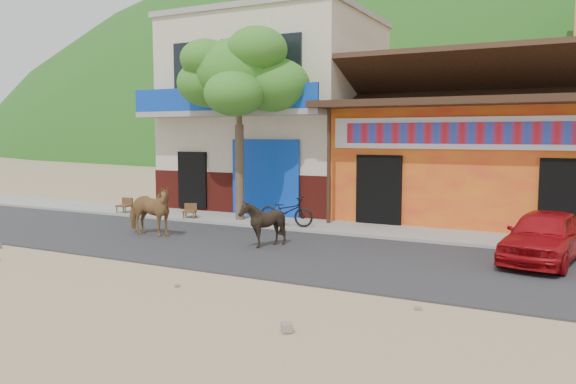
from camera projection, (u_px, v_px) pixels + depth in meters
name	position (u px, v px, depth m)	size (l,w,h in m)	color
ground	(284.00, 283.00, 10.65)	(120.00, 120.00, 0.00)	#9E825B
road	(334.00, 257.00, 12.87)	(60.00, 5.00, 0.04)	#28282B
sidewalk	(381.00, 232.00, 15.96)	(60.00, 2.00, 0.12)	gray
dance_club	(478.00, 165.00, 18.41)	(8.00, 6.00, 3.60)	orange
cafe_building	(277.00, 117.00, 21.64)	(7.00, 6.00, 7.00)	beige
hillside	(538.00, 62.00, 71.39)	(100.00, 40.00, 24.00)	#194C14
tree	(239.00, 125.00, 17.56)	(3.00, 3.00, 6.00)	#2D721E
cow_tan	(149.00, 211.00, 15.36)	(0.75, 1.64, 1.38)	olive
cow_dark	(263.00, 223.00, 13.83)	(0.95, 1.07, 1.18)	black
red_car	(544.00, 236.00, 12.22)	(1.36, 3.37, 1.15)	#A20B11
scooter	(286.00, 211.00, 16.51)	(0.58, 1.68, 0.88)	black
cafe_chair_left	(189.00, 205.00, 18.10)	(0.41, 0.41, 0.87)	#53301B
cafe_chair_right	(124.00, 199.00, 19.37)	(0.44, 0.44, 0.94)	#4D3519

